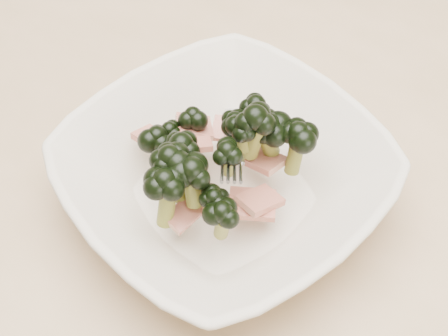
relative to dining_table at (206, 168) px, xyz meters
The scene contains 2 objects.
dining_table is the anchor object (origin of this frame).
broccoli_dish 0.18m from the dining_table, 40.67° to the right, with size 0.35×0.35×0.12m.
Camera 1 is at (0.32, -0.37, 1.27)m, focal length 50.00 mm.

